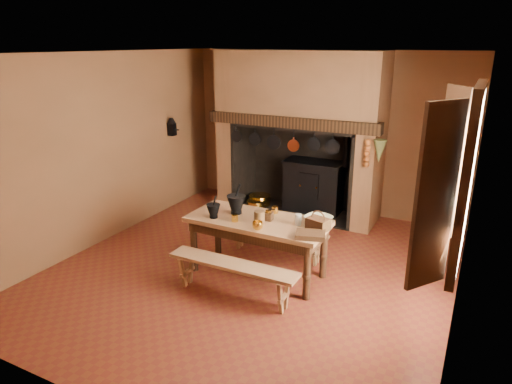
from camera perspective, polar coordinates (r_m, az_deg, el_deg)
floor at (r=6.26m, az=-0.33°, el=-9.58°), size 5.50×5.50×0.00m
ceiling at (r=5.54m, az=-0.39°, el=16.99°), size 5.50×5.50×0.00m
back_wall at (r=8.22m, az=8.54°, el=7.39°), size 5.00×0.02×2.80m
wall_left at (r=7.20m, az=-18.40°, el=5.12°), size 0.02×5.50×2.80m
wall_right at (r=5.15m, az=25.21°, el=-0.75°), size 0.02×5.50×2.80m
wall_front at (r=3.67m, az=-20.64°, el=-7.53°), size 5.00×0.02×2.80m
chimney_breast at (r=7.84m, az=5.53°, el=10.04°), size 2.95×0.96×2.80m
iron_range at (r=8.18m, az=7.28°, el=0.76°), size 1.12×0.55×1.60m
hearth_pans at (r=8.47m, az=0.23°, el=-1.23°), size 0.51×0.62×0.20m
hanging_pans at (r=7.48m, az=3.71°, el=6.17°), size 1.92×0.29×0.27m
onion_string at (r=7.06m, az=13.70°, el=4.71°), size 0.12×0.10×0.46m
herb_bunch at (r=7.02m, az=15.16°, el=4.92°), size 0.20×0.20×0.35m
window at (r=4.68m, az=23.63°, el=1.55°), size 0.39×1.75×1.76m
wall_coffee_mill at (r=8.27m, az=-10.49°, el=8.17°), size 0.23×0.16×0.31m
work_table at (r=5.86m, az=0.23°, el=-4.51°), size 1.79×0.80×0.78m
bench_front at (r=5.47m, az=-2.94°, el=-9.91°), size 1.63×0.28×0.46m
bench_back at (r=6.50m, az=2.62°, el=-5.47°), size 1.47×0.26×0.41m
mortar_large at (r=5.96m, az=-2.50°, el=-1.45°), size 0.25×0.25×0.42m
mortar_small at (r=5.85m, az=-5.34°, el=-2.29°), size 0.18×0.18×0.31m
coffee_grinder at (r=5.76m, az=1.57°, el=-2.96°), size 0.15×0.11×0.16m
brass_mug_a at (r=5.73m, az=-2.66°, el=-3.26°), size 0.10×0.10×0.09m
brass_mug_b at (r=6.01m, az=2.38°, el=-2.23°), size 0.10×0.10×0.09m
mixing_bowl at (r=5.75m, az=7.80°, el=-3.40°), size 0.41×0.41×0.08m
stoneware_crock at (r=5.65m, az=0.42°, el=-3.18°), size 0.14×0.14×0.16m
glass_jar at (r=5.63m, az=5.29°, el=-3.44°), size 0.11×0.11×0.14m
wicker_basket at (r=5.52m, az=7.77°, el=-3.90°), size 0.29×0.24×0.24m
wooden_tray at (r=5.32m, az=6.82°, el=-5.34°), size 0.40×0.33×0.06m
brass_cup at (r=5.48m, az=0.21°, el=-4.22°), size 0.14×0.14×0.10m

